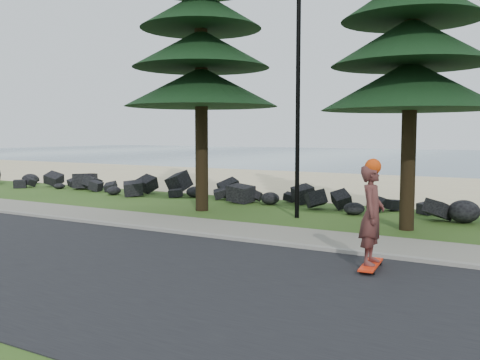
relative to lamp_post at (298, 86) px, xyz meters
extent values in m
plane|color=#31551A|center=(0.00, -3.20, -4.13)|extent=(160.00, 160.00, 0.00)
cube|color=black|center=(0.00, -7.70, -4.12)|extent=(160.00, 7.00, 0.02)
cube|color=gray|center=(0.00, -4.10, -4.08)|extent=(160.00, 0.20, 0.10)
cube|color=gray|center=(0.00, -3.00, -4.09)|extent=(160.00, 2.00, 0.08)
cube|color=#D4B68D|center=(0.00, 11.30, -4.13)|extent=(160.00, 15.00, 0.01)
cube|color=#3E6376|center=(0.00, 47.80, -4.13)|extent=(160.00, 58.00, 0.01)
cylinder|color=black|center=(-3.50, -0.20, 2.37)|extent=(0.44, 0.44, 13.00)
cylinder|color=black|center=(3.50, -0.40, 1.87)|extent=(0.40, 0.40, 12.00)
cylinder|color=black|center=(0.00, 0.00, -0.13)|extent=(0.14, 0.14, 8.00)
cube|color=red|center=(3.95, -5.22, -4.02)|extent=(0.41, 1.19, 0.04)
imported|color=#562B27|center=(3.95, -5.22, -3.04)|extent=(0.54, 0.75, 1.94)
sphere|color=#D63F0B|center=(3.95, -5.22, -2.11)|extent=(0.31, 0.31, 0.31)
camera|label=1|loc=(6.95, -15.33, -1.47)|focal=40.00mm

